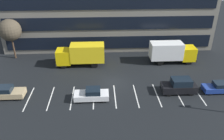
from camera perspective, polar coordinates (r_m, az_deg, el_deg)
ground_plane at (r=33.06m, az=0.35°, el=-3.14°), size 120.00×120.00×0.00m
office_building at (r=47.35m, az=-0.94°, el=15.77°), size 39.14×13.75×14.40m
lot_markings at (r=30.06m, az=0.75°, el=-6.59°), size 22.54×5.40×0.01m
box_truck_yellow at (r=39.52m, az=14.78°, el=4.52°), size 7.72×2.56×3.58m
box_truck_yellow_all at (r=37.51m, az=-7.70°, el=4.05°), size 7.92×2.62×3.67m
sedan_white at (r=29.16m, az=-5.09°, el=-6.16°), size 4.41×1.84×1.58m
sedan_navy at (r=33.78m, az=25.22°, el=-4.00°), size 4.06×1.70×1.45m
sedan_tan at (r=32.43m, az=-24.97°, el=-5.15°), size 4.43×1.86×1.59m
suv_black at (r=31.61m, az=16.60°, el=-3.86°), size 4.63×1.96×2.09m
bare_tree at (r=42.53m, az=-24.29°, el=9.10°), size 3.75×3.75×7.02m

